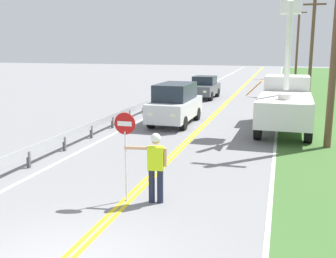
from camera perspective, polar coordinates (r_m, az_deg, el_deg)
The scene contains 13 objects.
centerline_yellow_left at distance 26.33m, azimuth 7.36°, elevation 2.95°, with size 0.11×110.00×0.01m, color yellow.
centerline_yellow_right at distance 26.30m, azimuth 7.75°, elevation 2.93°, with size 0.11×110.00×0.01m, color yellow.
edge_line_right at distance 26.05m, azimuth 15.41°, elevation 2.54°, with size 0.12×110.00×0.01m, color silver.
edge_line_left at distance 27.06m, azimuth -0.02°, elevation 3.28°, with size 0.12×110.00×0.01m, color silver.
flagger_worker at distance 10.18m, azimuth -1.81°, elevation -4.89°, with size 1.08×0.31×1.83m.
stop_sign_paddle at distance 10.16m, azimuth -6.12°, elevation -1.12°, with size 0.56×0.04×2.33m.
utility_bucket_truck at distance 19.98m, azimuth 16.37°, elevation 3.98°, with size 2.82×6.86×6.17m.
oncoming_suv_nearest at distance 20.67m, azimuth 1.03°, elevation 3.63°, with size 2.00×4.65×2.10m.
oncoming_sedan_second at distance 31.28m, azimuth 5.13°, elevation 5.90°, with size 2.04×4.17×1.70m.
utility_pole_near at distance 16.77m, azimuth 22.70°, elevation 11.12°, with size 1.80×0.28×7.73m.
utility_pole_mid at distance 36.02m, azimuth 19.79°, elevation 11.29°, with size 1.80×0.28×7.91m.
utility_pole_far at distance 54.02m, azimuth 17.94°, elevation 11.71°, with size 1.80×0.28×8.67m.
guardrail_left_shoulder at distance 22.98m, azimuth -4.51°, elevation 3.05°, with size 0.10×32.00×0.71m.
Camera 1 is at (3.72, -5.75, 3.94)m, focal length 42.87 mm.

